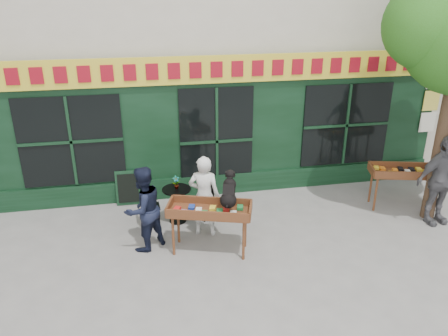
# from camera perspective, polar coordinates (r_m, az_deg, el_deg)

# --- Properties ---
(ground) EXTENTS (80.00, 80.00, 0.00)m
(ground) POSITION_cam_1_polar(r_m,az_deg,el_deg) (8.64, 1.88, -9.95)
(ground) COLOR slate
(ground) RESTS_ON ground
(book_cart_center) EXTENTS (1.62, 1.05, 0.99)m
(book_cart_center) POSITION_cam_1_polar(r_m,az_deg,el_deg) (8.05, -1.89, -5.79)
(book_cart_center) COLOR brown
(book_cart_center) RESTS_ON ground
(dog) EXTENTS (0.51, 0.68, 0.60)m
(dog) POSITION_cam_1_polar(r_m,az_deg,el_deg) (7.85, 0.65, -2.72)
(dog) COLOR black
(dog) RESTS_ON book_cart_center
(woman) EXTENTS (0.71, 0.57, 1.68)m
(woman) POSITION_cam_1_polar(r_m,az_deg,el_deg) (8.62, -2.61, -3.68)
(woman) COLOR silver
(woman) RESTS_ON ground
(book_cart_right) EXTENTS (1.61, 0.98, 0.99)m
(book_cart_right) POSITION_cam_1_polar(r_m,az_deg,el_deg) (10.46, 22.61, -0.70)
(book_cart_right) COLOR brown
(book_cart_right) RESTS_ON ground
(man_right) EXTENTS (1.17, 0.57, 1.93)m
(man_right) POSITION_cam_1_polar(r_m,az_deg,el_deg) (10.03, 26.43, -1.46)
(man_right) COLOR #535257
(man_right) RESTS_ON ground
(bistro_table) EXTENTS (0.60, 0.60, 0.76)m
(bistro_table) POSITION_cam_1_polar(r_m,az_deg,el_deg) (9.23, -6.17, -3.95)
(bistro_table) COLOR black
(bistro_table) RESTS_ON ground
(bistro_chair_left) EXTENTS (0.38, 0.37, 0.95)m
(bistro_chair_left) POSITION_cam_1_polar(r_m,az_deg,el_deg) (9.11, -10.13, -4.46)
(bistro_chair_left) COLOR black
(bistro_chair_left) RESTS_ON ground
(bistro_chair_right) EXTENTS (0.51, 0.51, 0.95)m
(bistro_chair_right) POSITION_cam_1_polar(r_m,az_deg,el_deg) (9.39, -2.53, -3.26)
(bistro_chair_right) COLOR black
(bistro_chair_right) RESTS_ON ground
(potted_plant) EXTENTS (0.18, 0.14, 0.29)m
(potted_plant) POSITION_cam_1_polar(r_m,az_deg,el_deg) (9.08, -6.27, -1.89)
(potted_plant) COLOR gray
(potted_plant) RESTS_ON bistro_table
(man_left) EXTENTS (1.02, 0.99, 1.66)m
(man_left) POSITION_cam_1_polar(r_m,az_deg,el_deg) (8.28, -10.50, -5.28)
(man_left) COLOR black
(man_left) RESTS_ON ground
(chalkboard) EXTENTS (0.56, 0.20, 0.79)m
(chalkboard) POSITION_cam_1_polar(r_m,az_deg,el_deg) (10.21, -12.40, -2.56)
(chalkboard) COLOR black
(chalkboard) RESTS_ON ground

